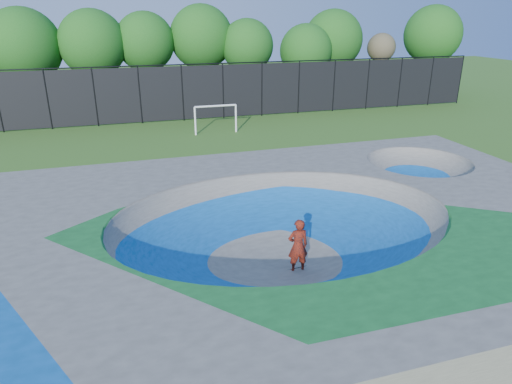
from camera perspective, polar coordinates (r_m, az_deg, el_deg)
The scene contains 7 objects.
ground at distance 15.04m, azimuth 3.25°, elevation -7.93°, with size 120.00×120.00×0.00m, color #34611B.
skate_deck at distance 14.69m, azimuth 3.31°, elevation -5.38°, with size 22.00×14.00×1.50m, color gray.
skater at distance 13.81m, azimuth 5.27°, elevation -6.73°, with size 0.63×0.42×1.74m, color red.
skateboard at distance 14.23m, azimuth 5.15°, elevation -9.74°, with size 0.78×0.22×0.05m, color black.
soccer_goal at distance 30.08m, azimuth -5.07°, elevation 9.70°, with size 2.83×0.12×1.86m.
fence at distance 34.00m, azimuth -9.17°, elevation 12.26°, with size 48.09×0.09×4.04m.
treeline at distance 38.81m, azimuth -15.13°, elevation 17.59°, with size 52.53×6.85×8.43m.
Camera 1 is at (-4.63, -12.26, 7.37)m, focal length 32.00 mm.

